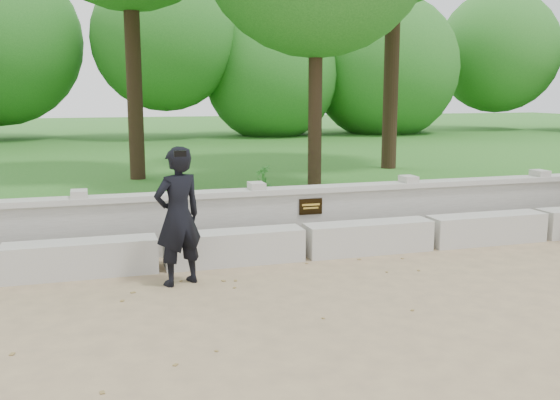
{
  "coord_description": "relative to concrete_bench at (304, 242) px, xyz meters",
  "views": [
    {
      "loc": [
        -2.81,
        -6.2,
        2.33
      ],
      "look_at": [
        -0.52,
        1.33,
        0.95
      ],
      "focal_mm": 40.0,
      "sensor_mm": 36.0,
      "label": 1
    }
  ],
  "objects": [
    {
      "name": "ground",
      "position": [
        -0.0,
        -1.9,
        -0.22
      ],
      "size": [
        80.0,
        80.0,
        0.0
      ],
      "primitive_type": "plane",
      "color": "tan",
      "rests_on": "ground"
    },
    {
      "name": "lawn",
      "position": [
        -0.0,
        12.1,
        -0.1
      ],
      "size": [
        40.0,
        22.0,
        0.25
      ],
      "primitive_type": "cube",
      "color": "#22671F",
      "rests_on": "ground"
    },
    {
      "name": "concrete_bench",
      "position": [
        0.0,
        0.0,
        0.0
      ],
      "size": [
        11.9,
        0.45,
        0.45
      ],
      "color": "beige",
      "rests_on": "ground"
    },
    {
      "name": "parapet_wall",
      "position": [
        0.0,
        0.7,
        0.24
      ],
      "size": [
        12.5,
        0.35,
        0.9
      ],
      "color": "#B9B6AE",
      "rests_on": "ground"
    },
    {
      "name": "man_main",
      "position": [
        -1.85,
        -0.72,
        0.62
      ],
      "size": [
        0.72,
        0.68,
        1.69
      ],
      "color": "black",
      "rests_on": "ground"
    },
    {
      "name": "shrub_a",
      "position": [
        -3.19,
        1.4,
        0.29
      ],
      "size": [
        0.34,
        0.33,
        0.54
      ],
      "primitive_type": "imported",
      "rotation": [
        0.0,
        0.0,
        0.66
      ],
      "color": "#307B2A",
      "rests_on": "lawn"
    },
    {
      "name": "shrub_b",
      "position": [
        -0.36,
        1.4,
        0.35
      ],
      "size": [
        0.33,
        0.39,
        0.65
      ],
      "primitive_type": "imported",
      "rotation": [
        0.0,
        0.0,
        1.69
      ],
      "color": "#307B2A",
      "rests_on": "lawn"
    },
    {
      "name": "shrub_d",
      "position": [
        0.36,
        3.51,
        0.36
      ],
      "size": [
        0.42,
        0.45,
        0.66
      ],
      "primitive_type": "imported",
      "rotation": [
        0.0,
        0.0,
        4.99
      ],
      "color": "#307B2A",
      "rests_on": "lawn"
    }
  ]
}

